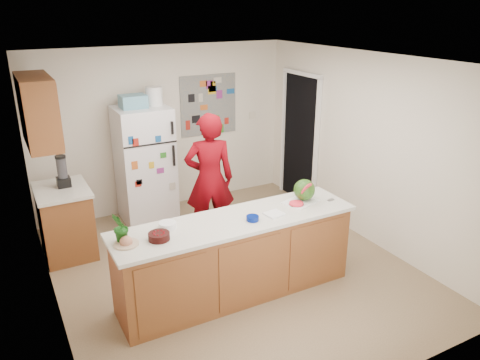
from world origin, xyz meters
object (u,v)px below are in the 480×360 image
person (210,180)px  cherry_bowl (159,236)px  refrigerator (145,165)px  watermelon (304,190)px

person → cherry_bowl: size_ratio=8.56×
person → cherry_bowl: person is taller
refrigerator → watermelon: 2.60m
person → watermelon: person is taller
person → watermelon: (0.64, -1.22, 0.16)m
refrigerator → cherry_bowl: refrigerator is taller
watermelon → cherry_bowl: (-1.79, -0.12, -0.10)m
person → cherry_bowl: (-1.15, -1.34, 0.06)m
refrigerator → cherry_bowl: (-0.62, -2.43, 0.11)m
person → cherry_bowl: 1.76m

